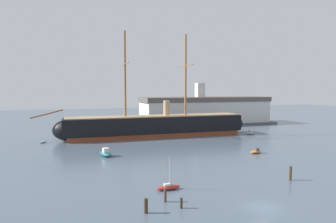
# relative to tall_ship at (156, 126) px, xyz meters

# --- Properties ---
(ground_plane) EXTENTS (400.00, 400.00, 0.00)m
(ground_plane) POSITION_rel_tall_ship_xyz_m (-3.41, -55.90, -3.31)
(ground_plane) COLOR #4C5B6B
(tall_ship) EXTENTS (64.08, 13.05, 30.84)m
(tall_ship) POSITION_rel_tall_ship_xyz_m (0.00, 0.00, 0.00)
(tall_ship) COLOR brown
(tall_ship) RESTS_ON ground
(sailboat_foreground_left) EXTENTS (3.62, 1.21, 4.67)m
(sailboat_foreground_left) POSITION_rel_tall_ship_xyz_m (-12.07, -46.23, -2.92)
(sailboat_foreground_left) COLOR #B22D28
(sailboat_foreground_left) RESTS_ON ground
(motorboat_mid_right) EXTENTS (3.04, 1.59, 1.22)m
(motorboat_mid_right) POSITION_rel_tall_ship_xyz_m (14.05, -29.90, -2.88)
(motorboat_mid_right) COLOR orange
(motorboat_mid_right) RESTS_ON ground
(motorboat_alongside_bow) EXTENTS (2.71, 4.58, 1.80)m
(motorboat_alongside_bow) POSITION_rel_tall_ship_xyz_m (-17.82, -21.88, -2.68)
(motorboat_alongside_bow) COLOR #236670
(motorboat_alongside_bow) RESTS_ON ground
(dinghy_far_left) EXTENTS (2.06, 1.46, 0.45)m
(dinghy_far_left) POSITION_rel_tall_ship_xyz_m (-31.56, -0.52, -3.08)
(dinghy_far_left) COLOR #7FB2D6
(dinghy_far_left) RESTS_ON ground
(motorboat_far_right) EXTENTS (3.59, 2.04, 1.42)m
(motorboat_far_right) POSITION_rel_tall_ship_xyz_m (28.94, -5.97, -2.81)
(motorboat_far_right) COLOR gray
(motorboat_far_right) RESTS_ON ground
(mooring_piling_nearest) EXTENTS (0.36, 0.36, 1.79)m
(mooring_piling_nearest) POSITION_rel_tall_ship_xyz_m (-13.90, -50.37, -2.41)
(mooring_piling_nearest) COLOR #4C3D2D
(mooring_piling_nearest) RESTS_ON ground
(mooring_piling_left_pair) EXTENTS (0.43, 0.43, 1.72)m
(mooring_piling_left_pair) POSITION_rel_tall_ship_xyz_m (-17.03, -52.89, -2.45)
(mooring_piling_left_pair) COLOR #382B1E
(mooring_piling_left_pair) RESTS_ON ground
(mooring_piling_right_pair) EXTENTS (0.42, 0.42, 2.20)m
(mooring_piling_right_pair) POSITION_rel_tall_ship_xyz_m (7.33, -48.17, -2.21)
(mooring_piling_right_pair) COLOR #423323
(mooring_piling_right_pair) RESTS_ON ground
(mooring_piling_midwater) EXTENTS (0.32, 0.32, 1.27)m
(mooring_piling_midwater) POSITION_rel_tall_ship_xyz_m (-12.72, -52.88, -2.67)
(mooring_piling_midwater) COLOR #382B1E
(mooring_piling_midwater) RESTS_ON ground
(dockside_warehouse_right) EXTENTS (57.15, 18.14, 16.79)m
(dockside_warehouse_right) POSITION_rel_tall_ship_xyz_m (28.36, 24.88, 2.24)
(dockside_warehouse_right) COLOR #565659
(dockside_warehouse_right) RESTS_ON ground
(seagull_in_flight) EXTENTS (1.13, 0.41, 0.13)m
(seagull_in_flight) POSITION_rel_tall_ship_xyz_m (0.95, -27.73, 13.58)
(seagull_in_flight) COLOR silver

